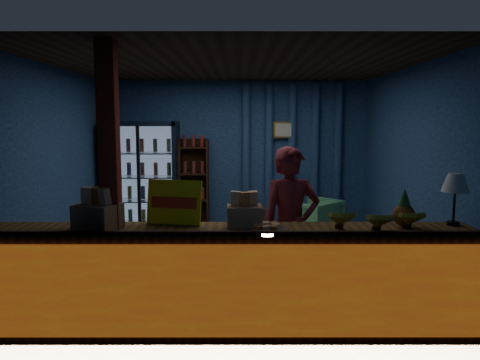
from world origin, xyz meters
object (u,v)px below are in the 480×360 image
object	(u,v)px
shopkeeper	(291,228)
green_chair	(312,220)
pastry_tray	(266,229)
table_lamp	(455,185)

from	to	relation	value
shopkeeper	green_chair	world-z (taller)	shopkeeper
green_chair	pastry_tray	size ratio (longest dim) A/B	1.85
green_chair	table_lamp	distance (m)	3.36
green_chair	pastry_tray	world-z (taller)	pastry_tray
shopkeeper	pastry_tray	size ratio (longest dim) A/B	4.10
green_chair	table_lamp	xyz separation A→B (m)	(0.80, -3.12, 0.99)
green_chair	table_lamp	world-z (taller)	table_lamp
green_chair	table_lamp	size ratio (longest dim) A/B	1.56
shopkeeper	table_lamp	bearing A→B (deg)	-26.12
table_lamp	pastry_tray	bearing A→B (deg)	-172.40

